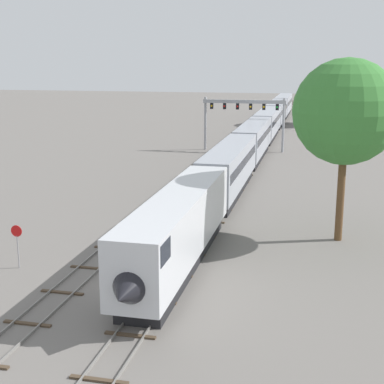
{
  "coord_description": "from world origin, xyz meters",
  "views": [
    {
      "loc": [
        10.42,
        -29.43,
        13.11
      ],
      "look_at": [
        1.0,
        12.0,
        3.0
      ],
      "focal_mm": 52.03,
      "sensor_mm": 36.0,
      "label": 1
    }
  ],
  "objects_px": {
    "passenger_train": "(262,130)",
    "trackside_tree_left": "(346,112)",
    "signal_gantry": "(244,112)",
    "stop_sign": "(17,240)"
  },
  "relations": [
    {
      "from": "signal_gantry",
      "to": "stop_sign",
      "type": "bearing_deg",
      "value": -98.71
    },
    {
      "from": "passenger_train",
      "to": "trackside_tree_left",
      "type": "distance_m",
      "value": 45.94
    },
    {
      "from": "trackside_tree_left",
      "to": "stop_sign",
      "type": "bearing_deg",
      "value": -152.55
    },
    {
      "from": "passenger_train",
      "to": "trackside_tree_left",
      "type": "relative_size",
      "value": 9.33
    },
    {
      "from": "signal_gantry",
      "to": "trackside_tree_left",
      "type": "height_order",
      "value": "trackside_tree_left"
    },
    {
      "from": "passenger_train",
      "to": "signal_gantry",
      "type": "height_order",
      "value": "signal_gantry"
    },
    {
      "from": "stop_sign",
      "to": "passenger_train",
      "type": "bearing_deg",
      "value": 79.65
    },
    {
      "from": "passenger_train",
      "to": "signal_gantry",
      "type": "bearing_deg",
      "value": -118.24
    },
    {
      "from": "passenger_train",
      "to": "trackside_tree_left",
      "type": "xyz_separation_m",
      "value": [
        10.28,
        -44.24,
        6.89
      ]
    },
    {
      "from": "stop_sign",
      "to": "trackside_tree_left",
      "type": "bearing_deg",
      "value": 27.45
    }
  ]
}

